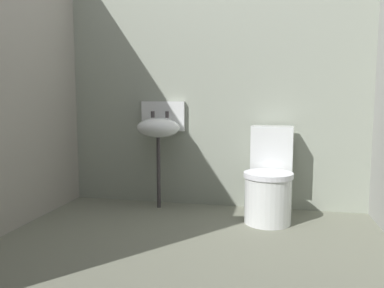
{
  "coord_description": "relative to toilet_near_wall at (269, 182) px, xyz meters",
  "views": [
    {
      "loc": [
        0.55,
        -2.28,
        1.01
      ],
      "look_at": [
        0.0,
        0.32,
        0.7
      ],
      "focal_mm": 35.91,
      "sensor_mm": 36.0,
      "label": 1
    }
  ],
  "objects": [
    {
      "name": "wall_back",
      "position": [
        -0.53,
        0.4,
        0.88
      ],
      "size": [
        3.2,
        0.1,
        2.4
      ],
      "primitive_type": "cube",
      "color": "#949B8C",
      "rests_on": "ground"
    },
    {
      "name": "toilet_near_wall",
      "position": [
        0.0,
        0.0,
        0.0
      ],
      "size": [
        0.43,
        0.62,
        0.78
      ],
      "rotation": [
        0.0,
        0.0,
        3.06
      ],
      "color": "white",
      "rests_on": "ground"
    },
    {
      "name": "ground_plane",
      "position": [
        -0.53,
        -0.93,
        -0.36
      ],
      "size": [
        3.2,
        2.96,
        0.08
      ],
      "primitive_type": "cube",
      "color": "slate"
    },
    {
      "name": "sink",
      "position": [
        -1.01,
        0.19,
        0.43
      ],
      "size": [
        0.42,
        0.35,
        0.99
      ],
      "color": "#3D3739",
      "rests_on": "ground"
    }
  ]
}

